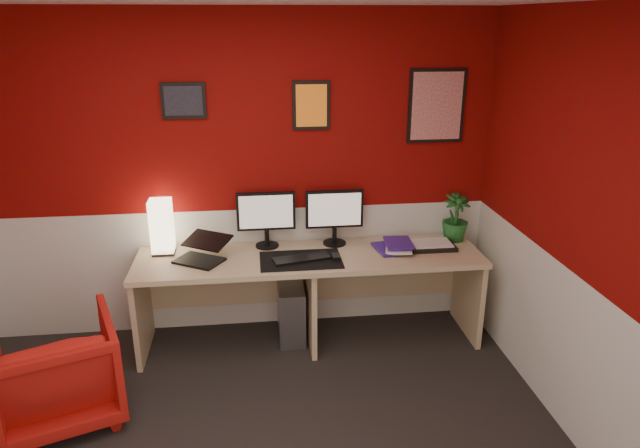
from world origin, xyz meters
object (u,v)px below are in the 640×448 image
at_px(potted_plant, 455,218).
at_px(pc_tower, 291,310).
at_px(desk, 310,299).
at_px(shoji_lamp, 162,228).
at_px(laptop, 198,248).
at_px(monitor_left, 266,211).
at_px(armchair, 57,371).
at_px(zen_tray, 431,245).
at_px(monitor_right, 335,209).

height_order(potted_plant, pc_tower, potted_plant).
height_order(desk, pc_tower, desk).
bearing_deg(pc_tower, shoji_lamp, 175.36).
xyz_separation_m(potted_plant, pc_tower, (-1.33, -0.08, -0.70)).
xyz_separation_m(desk, shoji_lamp, (-1.10, 0.18, 0.56)).
xyz_separation_m(laptop, monitor_left, (0.51, 0.24, 0.18)).
bearing_deg(monitor_left, laptop, -154.22).
distance_m(pc_tower, armchair, 1.73).
bearing_deg(zen_tray, potted_plant, 30.03).
bearing_deg(potted_plant, desk, -171.35).
xyz_separation_m(shoji_lamp, zen_tray, (2.05, -0.13, -0.18)).
height_order(laptop, monitor_right, monitor_right).
height_order(monitor_left, monitor_right, same).
bearing_deg(zen_tray, desk, -177.07).
xyz_separation_m(shoji_lamp, armchair, (-0.57, -0.91, -0.60)).
distance_m(shoji_lamp, potted_plant, 2.28).
bearing_deg(desk, monitor_left, 144.78).
relative_size(zen_tray, pc_tower, 0.78).
height_order(desk, monitor_left, monitor_left).
relative_size(desk, armchair, 3.56).
distance_m(laptop, zen_tray, 1.78).
bearing_deg(zen_tray, armchair, -163.60).
bearing_deg(armchair, zen_tray, 176.37).
relative_size(laptop, pc_tower, 0.73).
height_order(zen_tray, potted_plant, potted_plant).
height_order(potted_plant, armchair, potted_plant).
bearing_deg(monitor_right, laptop, -167.26).
bearing_deg(armchair, desk, -176.59).
xyz_separation_m(desk, potted_plant, (1.18, 0.18, 0.56)).
bearing_deg(laptop, monitor_right, 44.59).
bearing_deg(desk, shoji_lamp, 170.51).
relative_size(monitor_left, zen_tray, 1.66).
bearing_deg(potted_plant, monitor_left, 178.40).
relative_size(potted_plant, pc_tower, 0.85).
distance_m(shoji_lamp, armchair, 1.23).
bearing_deg(shoji_lamp, potted_plant, -0.09).
height_order(desk, zen_tray, zen_tray).
bearing_deg(zen_tray, laptop, -177.70).
distance_m(desk, zen_tray, 1.03).
bearing_deg(zen_tray, shoji_lamp, 176.25).
distance_m(shoji_lamp, pc_tower, 1.19).
bearing_deg(shoji_lamp, desk, -9.49).
bearing_deg(desk, monitor_right, 44.36).
xyz_separation_m(laptop, pc_tower, (0.67, 0.12, -0.61)).
distance_m(zen_tray, armchair, 2.77).
xyz_separation_m(shoji_lamp, pc_tower, (0.95, -0.08, -0.70)).
bearing_deg(desk, zen_tray, 2.93).
bearing_deg(desk, potted_plant, 8.65).
bearing_deg(laptop, pc_tower, 42.00).
bearing_deg(armchair, monitor_right, -173.65).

